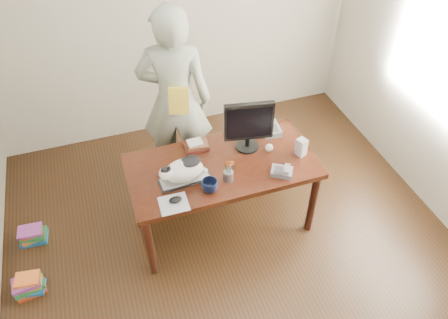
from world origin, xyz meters
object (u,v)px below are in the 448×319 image
Objects in this scene: desk at (219,171)px; coffee_mug at (210,186)px; calculator at (271,129)px; keyboard at (185,179)px; book_stack at (196,145)px; monitor at (249,124)px; book_pile_a at (29,285)px; mouse at (175,200)px; baseball at (269,148)px; cat at (183,170)px; person at (175,101)px; speaker at (301,147)px; pen_cup at (228,175)px; book_pile_b at (32,235)px; phone at (282,171)px.

coffee_mug reaches higher than desk.
calculator is (0.75, 0.53, -0.02)m from coffee_mug.
keyboard is at bearing -154.81° from desk.
coffee_mug reaches higher than book_stack.
book_pile_a is at bearing -160.44° from monitor.
book_pile_a is at bearing 177.71° from mouse.
desk is 23.22× the size of baseball.
calculator reaches higher than mouse.
person is at bearing 76.49° from cat.
person reaches higher than keyboard.
person is (-0.20, 0.69, 0.34)m from desk.
person reaches higher than monitor.
keyboard is at bearing 8.36° from cat.
pen_cup is at bearing 167.31° from speaker.
monitor is 3.55× the size of coffee_mug.
coffee_mug is at bearing -160.22° from pen_cup.
book_pile_a is at bearing -93.13° from book_pile_b.
keyboard is 4.17× the size of mouse.
monitor is at bearing 9.18° from book_pile_a.
monitor is at bearing 15.77° from keyboard.
calculator is at bearing 35.29° from coffee_mug.
baseball is at bearing -8.25° from book_pile_b.
book_stack is at bearing 158.42° from baseball.
cat is (-0.36, -0.17, 0.27)m from desk.
speaker is at bearing -3.44° from cat.
book_pile_b is at bearing 162.43° from pen_cup.
book_stack is 0.71m from calculator.
person is 7.28× the size of book_pile_b.
phone reaches higher than book_pile_b.
baseball is 0.64m from book_stack.
baseball reaches higher than desk.
phone is 0.79m from book_stack.
calculator is (0.12, 0.24, -0.00)m from baseball.
person is at bearing 131.39° from baseball.
person is (0.15, 0.86, 0.18)m from keyboard.
calculator reaches higher than desk.
baseball is at bearing 5.67° from keyboard.
book_pile_a is at bearing 177.95° from coffee_mug.
speaker reaches higher than baseball.
speaker is at bearing -66.89° from calculator.
mouse reaches higher than book_pile_b.
book_pile_b is at bearing -176.87° from calculator.
coffee_mug is 0.07× the size of person.
baseball is at bearing -18.68° from monitor.
mouse is at bearing -146.65° from calculator.
coffee_mug is (0.17, -0.17, -0.07)m from cat.
coffee_mug reaches higher than calculator.
person is (-0.19, 0.96, 0.13)m from pen_cup.
speaker is at bearing 10.79° from mouse.
keyboard is 0.23× the size of person.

